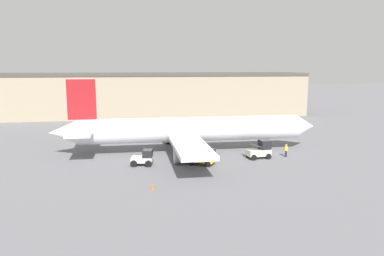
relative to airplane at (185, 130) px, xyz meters
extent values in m
plane|color=slate|center=(0.95, 0.00, -3.12)|extent=(400.00, 400.00, 0.00)
cube|color=gray|center=(-8.72, 41.73, 1.80)|extent=(88.47, 14.53, 9.84)
cube|color=#47423D|center=(-8.72, 41.73, 7.07)|extent=(88.47, 14.82, 0.70)
cylinder|color=white|center=(0.95, 0.00, 0.14)|extent=(31.48, 3.59, 3.47)
cone|color=white|center=(18.07, -0.07, 0.14)|extent=(2.79, 3.42, 3.41)
cone|color=white|center=(-16.70, 0.06, 0.14)|extent=(3.83, 3.32, 3.30)
cube|color=white|center=(-0.59, 8.47, -0.47)|extent=(4.10, 13.47, 0.50)
cube|color=white|center=(-0.66, -8.46, -0.47)|extent=(4.10, 13.47, 0.50)
cylinder|color=#ADADB2|center=(-0.60, 6.45, -1.89)|extent=(3.48, 2.38, 2.36)
cylinder|color=#ADADB2|center=(-0.65, -6.45, -1.89)|extent=(3.48, 2.38, 2.36)
cube|color=maroon|center=(-14.09, 0.05, 4.58)|extent=(3.78, 0.37, 5.40)
cube|color=white|center=(-14.07, 3.88, 0.49)|extent=(3.14, 4.18, 0.24)
cube|color=white|center=(-14.10, -3.77, 0.49)|extent=(3.14, 4.18, 0.24)
cylinder|color=#38383D|center=(12.27, -0.05, -2.36)|extent=(0.28, 0.28, 1.53)
cylinder|color=black|center=(12.27, -0.05, -2.77)|extent=(0.70, 0.35, 0.70)
cylinder|color=#38383D|center=(-0.63, -2.26, -2.36)|extent=(0.28, 0.28, 1.53)
cylinder|color=black|center=(-0.63, -2.26, -2.67)|extent=(0.90, 0.35, 0.90)
cylinder|color=#38383D|center=(-0.62, 2.26, -2.36)|extent=(0.28, 0.28, 1.53)
cylinder|color=black|center=(-0.62, 2.26, -2.67)|extent=(0.90, 0.35, 0.90)
cylinder|color=#1E2338|center=(12.98, -5.21, -2.70)|extent=(0.28, 0.28, 0.84)
cylinder|color=yellow|center=(12.98, -5.21, -1.94)|extent=(0.39, 0.39, 0.67)
sphere|color=tan|center=(12.98, -5.21, -1.49)|extent=(0.25, 0.25, 0.25)
cube|color=yellow|center=(1.00, -7.29, -2.41)|extent=(3.58, 3.11, 0.71)
cube|color=black|center=(1.75, -7.75, -1.55)|extent=(1.99, 2.04, 1.01)
cylinder|color=black|center=(1.49, -8.60, -2.76)|extent=(0.76, 0.61, 0.71)
cylinder|color=black|center=(2.38, -7.14, -2.76)|extent=(0.76, 0.61, 0.71)
cylinder|color=black|center=(-0.39, -7.44, -2.76)|extent=(0.76, 0.61, 0.71)
cylinder|color=black|center=(0.51, -5.99, -2.76)|extent=(0.76, 0.61, 0.71)
cube|color=beige|center=(9.02, -5.43, -2.32)|extent=(3.25, 1.98, 0.85)
cube|color=black|center=(9.87, -5.31, -1.29)|extent=(1.53, 1.59, 1.21)
cube|color=#333333|center=(8.47, -5.51, -1.30)|extent=(2.04, 1.35, 0.74)
cylinder|color=black|center=(10.19, -6.06, -2.74)|extent=(0.79, 0.38, 0.76)
cylinder|color=black|center=(9.97, -4.50, -2.74)|extent=(0.79, 0.38, 0.76)
cylinder|color=black|center=(8.06, -6.36, -2.74)|extent=(0.79, 0.38, 0.76)
cylinder|color=black|center=(7.85, -4.80, -2.74)|extent=(0.79, 0.38, 0.76)
cube|color=beige|center=(-6.38, -6.39, -2.39)|extent=(2.83, 2.15, 0.64)
cube|color=black|center=(-5.67, -6.53, -1.61)|extent=(1.39, 1.72, 0.92)
cylinder|color=black|center=(-5.65, -7.40, -2.71)|extent=(0.86, 0.42, 0.82)
cylinder|color=black|center=(-5.34, -5.72, -2.71)|extent=(0.86, 0.42, 0.82)
cylinder|color=black|center=(-7.41, -7.07, -2.71)|extent=(0.86, 0.42, 0.82)
cylinder|color=black|center=(-7.10, -5.39, -2.71)|extent=(0.86, 0.42, 0.82)
cone|color=#EF590F|center=(-5.66, -15.89, -2.85)|extent=(0.36, 0.36, 0.55)
camera|label=1|loc=(-7.57, -51.82, 8.95)|focal=35.00mm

